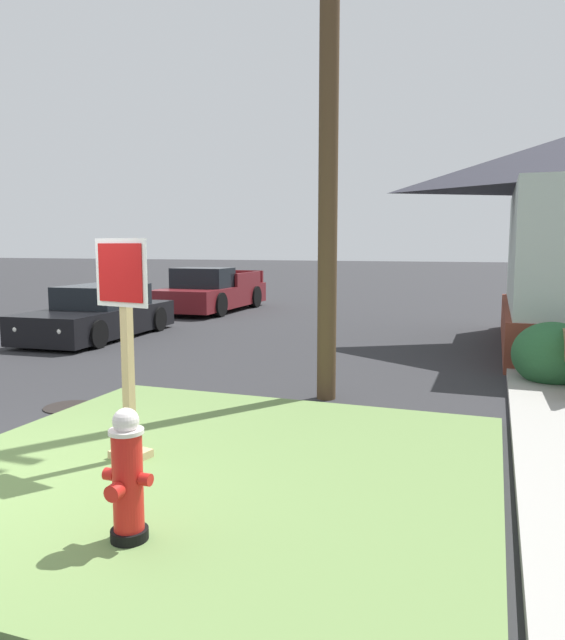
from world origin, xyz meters
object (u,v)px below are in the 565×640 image
Objects in this scene: parked_sedan_black at (99,315)px; pickup_truck_maroon at (211,293)px; manhole_cover at (70,407)px; utility_pole at (329,75)px; stop_sign at (127,357)px; fire_hydrant at (127,478)px.

pickup_truck_maroon is at bearing 90.34° from parked_sedan_black.
pickup_truck_maroon reaches higher than manhole_cover.
pickup_truck_maroon is 12.66m from utility_pole.
stop_sign is 0.48× the size of parked_sedan_black.
fire_hydrant is 0.19× the size of pickup_truck_maroon.
fire_hydrant is 1.83m from stop_sign.
parked_sedan_black is 6.13m from pickup_truck_maroon.
utility_pole reaches higher than stop_sign.
pickup_truck_maroon is 0.58× the size of utility_pole.
parked_sedan_black is (-3.55, 5.49, 0.53)m from manhole_cover.
utility_pole is (6.77, -9.96, 3.90)m from pickup_truck_maroon.
stop_sign is 4.84m from utility_pole.
stop_sign is 14.37m from pickup_truck_maroon.
parked_sedan_black reaches higher than fire_hydrant.
fire_hydrant is at bearing -52.50° from parked_sedan_black.
manhole_cover is at bearing 141.84° from stop_sign.
pickup_truck_maroon reaches higher than parked_sedan_black.
stop_sign is at bearing -51.77° from parked_sedan_black.
fire_hydrant is 16.07m from pickup_truck_maroon.
fire_hydrant is 1.40× the size of manhole_cover.
manhole_cover is 0.14× the size of pickup_truck_maroon.
utility_pole is (1.15, 3.26, 3.40)m from stop_sign.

